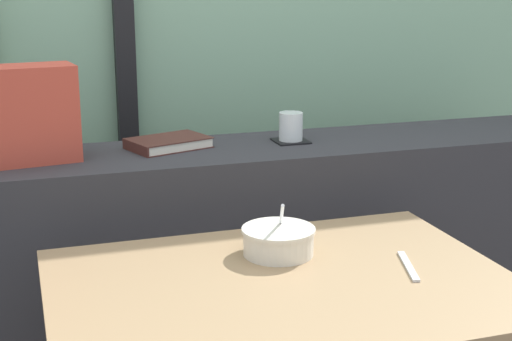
% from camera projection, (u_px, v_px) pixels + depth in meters
% --- Properties ---
extents(dark_console_ledge, '(2.80, 0.38, 0.86)m').
position_uv_depth(dark_console_ledge, '(206.00, 287.00, 2.28)').
color(dark_console_ledge, '#2D2D33').
rests_on(dark_console_ledge, ground).
extents(breakfast_table, '(0.99, 0.70, 0.72)m').
position_uv_depth(breakfast_table, '(283.00, 333.00, 1.62)').
color(breakfast_table, '#826849').
rests_on(breakfast_table, ground).
extents(coaster_square, '(0.10, 0.10, 0.00)m').
position_uv_depth(coaster_square, '(291.00, 141.00, 2.27)').
color(coaster_square, black).
rests_on(coaster_square, dark_console_ledge).
extents(juice_glass, '(0.07, 0.07, 0.09)m').
position_uv_depth(juice_glass, '(291.00, 128.00, 2.26)').
color(juice_glass, white).
rests_on(juice_glass, coaster_square).
extents(closed_book, '(0.26, 0.21, 0.03)m').
position_uv_depth(closed_book, '(168.00, 143.00, 2.18)').
color(closed_book, '#47231E').
rests_on(closed_book, dark_console_ledge).
extents(throw_pillow, '(0.34, 0.18, 0.26)m').
position_uv_depth(throw_pillow, '(15.00, 115.00, 1.98)').
color(throw_pillow, '#B74233').
rests_on(throw_pillow, dark_console_ledge).
extents(soup_bowl, '(0.17, 0.17, 0.13)m').
position_uv_depth(soup_bowl, '(278.00, 241.00, 1.74)').
color(soup_bowl, silver).
rests_on(soup_bowl, breakfast_table).
extents(fork_utensil, '(0.07, 0.17, 0.01)m').
position_uv_depth(fork_utensil, '(408.00, 266.00, 1.67)').
color(fork_utensil, silver).
rests_on(fork_utensil, breakfast_table).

